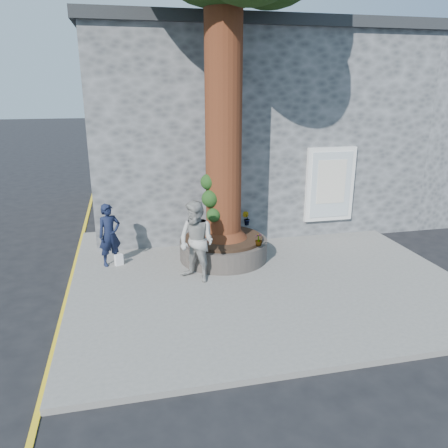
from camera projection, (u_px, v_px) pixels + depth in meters
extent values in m
plane|color=black|center=(208.00, 299.00, 9.62)|extent=(120.00, 120.00, 0.00)
cube|color=slate|center=(260.00, 273.00, 10.85)|extent=(9.00, 8.00, 0.12)
cube|color=yellow|center=(68.00, 293.00, 9.91)|extent=(0.10, 30.00, 0.01)
cube|color=#47494C|center=(237.00, 129.00, 15.94)|extent=(10.00, 8.00, 6.00)
cube|color=black|center=(238.00, 35.00, 14.99)|extent=(10.30, 8.30, 0.30)
cube|color=white|center=(330.00, 185.00, 12.94)|extent=(1.50, 0.12, 2.20)
cube|color=silver|center=(331.00, 185.00, 12.88)|extent=(1.25, 0.04, 1.95)
cube|color=silver|center=(331.00, 182.00, 12.83)|extent=(0.90, 0.02, 1.30)
cube|color=#47494C|center=(429.00, 125.00, 17.63)|extent=(6.00, 8.00, 6.00)
cylinder|color=black|center=(224.00, 249.00, 11.54)|extent=(2.30, 2.30, 0.52)
cylinder|color=black|center=(224.00, 238.00, 11.45)|extent=(2.04, 2.04, 0.08)
cylinder|color=#481C12|center=(223.00, 87.00, 10.30)|extent=(0.90, 0.90, 7.50)
cone|color=#481C12|center=(224.00, 224.00, 11.33)|extent=(1.24, 1.24, 0.70)
sphere|color=#133913|center=(210.00, 199.00, 10.84)|extent=(0.44, 0.44, 0.44)
sphere|color=#133913|center=(214.00, 215.00, 10.88)|extent=(0.36, 0.36, 0.36)
sphere|color=#133913|center=(208.00, 182.00, 10.82)|extent=(0.40, 0.40, 0.40)
imported|color=black|center=(110.00, 235.00, 10.95)|extent=(0.69, 0.59, 1.60)
imported|color=#9B9A94|center=(196.00, 242.00, 10.03)|extent=(1.16, 1.17, 1.90)
cube|color=white|center=(119.00, 260.00, 11.12)|extent=(0.23, 0.19, 0.28)
imported|color=gray|center=(222.00, 221.00, 12.20)|extent=(0.19, 0.14, 0.34)
imported|color=gray|center=(246.00, 218.00, 12.34)|extent=(0.30, 0.29, 0.39)
imported|color=gray|center=(259.00, 240.00, 10.74)|extent=(0.22, 0.22, 0.32)
imported|color=gray|center=(197.00, 244.00, 10.42)|extent=(0.38, 0.37, 0.32)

